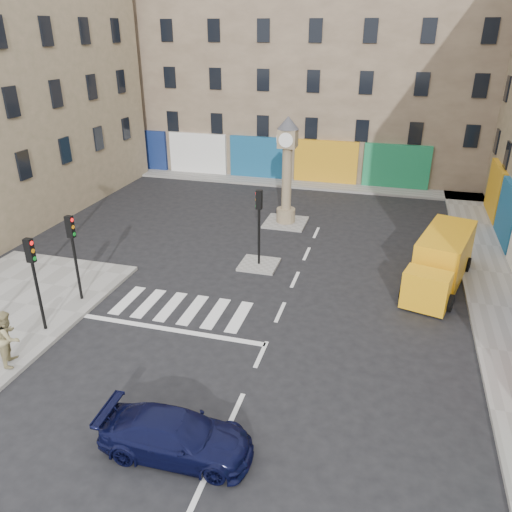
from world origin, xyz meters
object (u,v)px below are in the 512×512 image
at_px(traffic_light_island, 259,216).
at_px(clock_pillar, 287,165).
at_px(traffic_light_left_far, 73,245).
at_px(navy_sedan, 176,436).
at_px(yellow_van, 441,260).
at_px(traffic_light_left_near, 34,270).
at_px(pedestrian_tan, 9,337).

bearing_deg(traffic_light_island, clock_pillar, 90.00).
relative_size(traffic_light_left_far, navy_sedan, 0.88).
relative_size(clock_pillar, yellow_van, 0.95).
distance_m(traffic_light_left_near, traffic_light_left_far, 2.40).
bearing_deg(traffic_light_island, traffic_light_left_far, -139.40).
bearing_deg(traffic_light_left_far, traffic_light_island, 40.60).
distance_m(traffic_light_island, clock_pillar, 6.07).
height_order(clock_pillar, yellow_van, clock_pillar).
bearing_deg(traffic_light_left_far, pedestrian_tan, -86.17).
bearing_deg(pedestrian_tan, traffic_light_left_near, -16.85).
bearing_deg(yellow_van, traffic_light_left_far, -143.31).
relative_size(traffic_light_left_far, pedestrian_tan, 1.86).
bearing_deg(yellow_van, clock_pillar, 161.27).
height_order(traffic_light_left_far, clock_pillar, clock_pillar).
height_order(traffic_light_island, navy_sedan, traffic_light_island).
relative_size(traffic_light_left_far, yellow_van, 0.57).
xyz_separation_m(traffic_light_left_near, clock_pillar, (6.30, 13.80, 0.93)).
height_order(traffic_light_left_near, traffic_light_island, traffic_light_left_near).
height_order(navy_sedan, pedestrian_tan, pedestrian_tan).
xyz_separation_m(traffic_light_left_far, yellow_van, (14.62, 5.90, -1.50)).
bearing_deg(clock_pillar, yellow_van, -33.44).
xyz_separation_m(traffic_light_left_far, clock_pillar, (6.30, 11.40, 0.93)).
distance_m(traffic_light_island, yellow_van, 8.46).
xyz_separation_m(traffic_light_island, yellow_van, (8.32, 0.50, -1.47)).
xyz_separation_m(navy_sedan, pedestrian_tan, (-6.97, 2.08, 0.54)).
xyz_separation_m(navy_sedan, yellow_van, (7.35, 12.47, 0.51)).
bearing_deg(traffic_light_left_far, yellow_van, 21.98).
xyz_separation_m(traffic_light_left_near, traffic_light_left_far, (0.00, 2.40, 0.00)).
bearing_deg(traffic_light_island, traffic_light_left_near, -128.93).
relative_size(clock_pillar, pedestrian_tan, 3.07).
bearing_deg(pedestrian_tan, navy_sedan, -131.71).
height_order(traffic_light_left_near, traffic_light_left_far, same).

